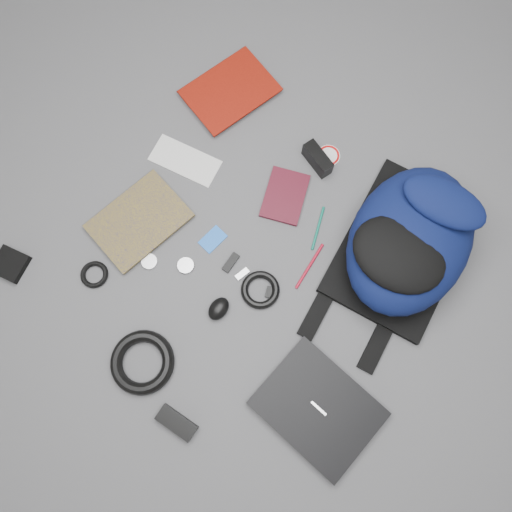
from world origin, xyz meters
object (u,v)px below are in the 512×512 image
Objects in this scene: laptop at (318,408)px; pouch at (10,264)px; textbook_red at (211,69)px; mouse at (219,309)px; backpack at (410,240)px; power_brick at (177,423)px; comic_book at (119,198)px; compact_camera at (317,159)px; dvd_case at (285,196)px.

laptop is 3.49× the size of pouch.
mouse is (0.50, -0.63, 0.00)m from textbook_red.
power_brick is at bearing -113.60° from backpack.
pouch is at bearing -148.52° from backpack.
mouse reaches higher than comic_book.
backpack reaches higher than textbook_red.
mouse reaches higher than power_brick.
textbook_red is 1.00× the size of comic_book.
power_brick is 1.26× the size of pouch.
backpack is 4.73× the size of compact_camera.
comic_book is (-0.80, -0.37, -0.10)m from backpack.
laptop is 0.39m from mouse.
compact_camera is 0.99m from pouch.
comic_book is 3.08× the size of pouch.
mouse reaches higher than textbook_red.
laptop is 1.85× the size of dvd_case.
dvd_case is at bearing 96.46° from mouse.
pouch is at bearing -78.91° from textbook_red.
textbook_red is 3.08× the size of pouch.
textbook_red is 0.50m from dvd_case.
mouse is (0.04, -0.40, 0.01)m from dvd_case.
comic_book is at bearing -161.60° from backpack.
textbook_red is at bearing 148.60° from laptop.
backpack is 1.18m from pouch.
laptop is 0.86m from comic_book.
power_brick is at bearing -41.02° from textbook_red.
pouch reaches higher than dvd_case.
backpack reaches higher than power_brick.
laptop is 0.39m from power_brick.
textbook_red reaches higher than pouch.
compact_camera reaches higher than textbook_red.
dvd_case is at bearing -177.19° from backpack.
textbook_red is 0.47m from compact_camera.
textbook_red is at bearing 84.07° from pouch.
laptop is at bearing -90.71° from backpack.
backpack reaches higher than mouse.
comic_book is 3.80× the size of mouse.
compact_camera is at bearing 59.18° from comic_book.
textbook_red is at bearing 134.28° from dvd_case.
laptop reaches higher than pouch.
mouse is 0.81× the size of pouch.
backpack is at bearing 6.19° from textbook_red.
laptop is 0.74m from compact_camera.
dvd_case is at bearing 50.48° from pouch.
dvd_case is at bearing 139.39° from laptop.
dvd_case is 0.85m from pouch.
pouch is (-0.92, -0.72, -0.10)m from backpack.
comic_book is at bearing -163.13° from dvd_case.
pouch is (-0.09, -0.88, -0.00)m from textbook_red.
compact_camera is 0.88m from power_brick.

